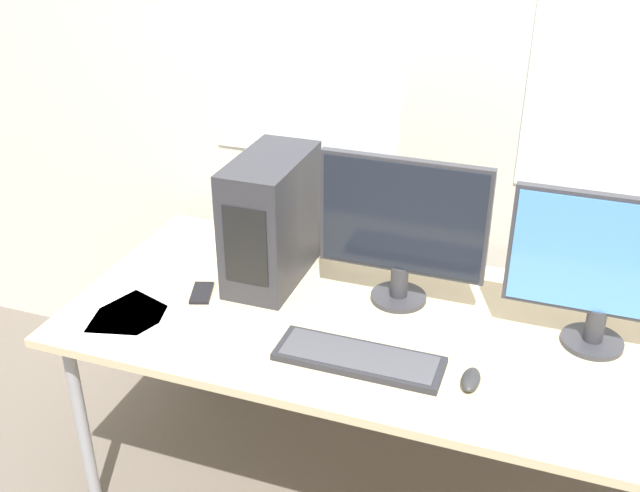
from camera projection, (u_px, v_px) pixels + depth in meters
wall_back at (464, 70)px, 2.43m from camera, size 8.00×0.07×2.70m
desk at (411, 337)px, 2.27m from camera, size 2.10×0.90×0.72m
pc_tower at (271, 219)px, 2.41m from camera, size 0.20×0.40×0.42m
monitor_main at (402, 226)px, 2.26m from camera, size 0.52×0.18×0.48m
monitor_right_near at (607, 267)px, 2.04m from camera, size 0.54×0.18×0.47m
keyboard at (359, 358)px, 2.08m from camera, size 0.47×0.16×0.02m
mouse at (471, 379)px, 1.99m from camera, size 0.05×0.10×0.03m
cell_phone at (202, 293)px, 2.40m from camera, size 0.10×0.14×0.01m
paper_sheet_left at (134, 308)px, 2.33m from camera, size 0.28×0.34×0.00m
paper_sheet_front at (120, 321)px, 2.27m from camera, size 0.30×0.35×0.00m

